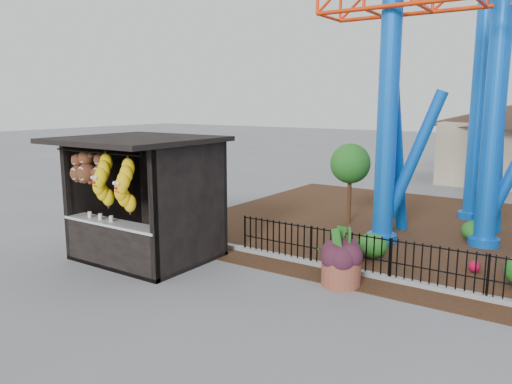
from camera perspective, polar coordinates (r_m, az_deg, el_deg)
The scene contains 9 objects.
ground at distance 10.59m, azimuth -5.50°, elevation -11.83°, with size 120.00×120.00×0.00m, color slate.
mulch_bed at distance 16.18m, azimuth 25.02°, elevation -4.90°, with size 18.00×12.00×0.02m, color #331E11.
curb at distance 11.45m, azimuth 20.80°, elevation -10.42°, with size 18.00×0.18×0.12m, color gray.
prize_booth at distance 12.80m, azimuth -13.38°, elevation -1.00°, with size 3.50×3.40×3.12m.
picket_fence at distance 11.16m, azimuth 25.49°, elevation -8.92°, with size 12.20×0.06×1.00m, color black, non-canonical shape.
terracotta_planter at distance 11.23m, azimuth 9.68°, elevation -9.07°, with size 0.86×0.86×0.57m, color brown.
planter_foliage at distance 11.05m, azimuth 9.77°, elevation -6.11°, with size 0.70×0.70×0.64m, color #341421.
potted_plant at distance 11.82m, azimuth 8.85°, elevation -7.43°, with size 0.73×0.63×0.81m, color #164C17.
landscaping at distance 13.30m, azimuth 25.78°, elevation -6.78°, with size 8.54×4.09×0.69m.
Camera 1 is at (6.32, -7.51, 3.98)m, focal length 35.00 mm.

